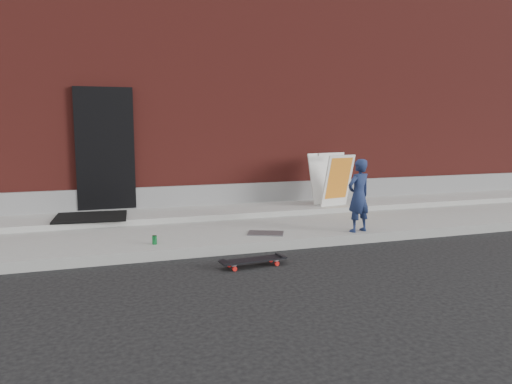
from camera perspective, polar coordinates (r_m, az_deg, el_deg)
name	(u,v)px	position (r m, az deg, el deg)	size (l,w,h in m)	color
ground	(297,249)	(7.51, 4.66, -6.54)	(80.00, 80.00, 0.00)	black
sidewalk	(264,225)	(8.86, 0.86, -3.80)	(20.00, 3.00, 0.15)	gray
apron	(248,210)	(9.68, -0.89, -2.06)	(20.00, 1.20, 0.10)	gray
building	(198,100)	(14.00, -6.68, 10.39)	(20.00, 8.10, 5.00)	maroon
child	(359,196)	(8.05, 11.65, -0.40)	(0.42, 0.28, 1.16)	navy
skateboard	(253,261)	(6.60, -0.33, -7.84)	(0.88, 0.30, 0.10)	red
pizza_sign	(331,179)	(9.99, 8.60, 1.47)	(0.76, 0.85, 1.04)	silver
soda_can	(155,240)	(7.30, -11.52, -5.39)	(0.07, 0.07, 0.13)	#1A833B
doormat	(91,217)	(9.05, -18.34, -2.72)	(1.19, 0.96, 0.03)	black
utility_plate	(266,233)	(7.83, 1.11, -4.73)	(0.55, 0.35, 0.02)	#5C5C61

